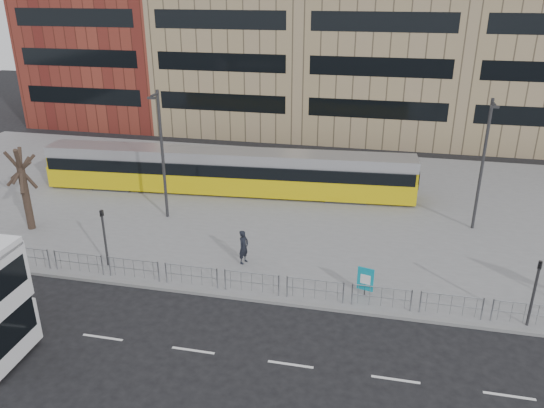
% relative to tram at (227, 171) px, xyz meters
% --- Properties ---
extents(ground, '(120.00, 120.00, 0.00)m').
position_rel_tram_xyz_m(ground, '(5.60, -12.92, -1.66)').
color(ground, black).
rests_on(ground, ground).
extents(plaza, '(64.00, 24.00, 0.15)m').
position_rel_tram_xyz_m(plaza, '(5.60, -0.92, -1.59)').
color(plaza, slate).
rests_on(plaza, ground).
extents(kerb, '(64.00, 0.25, 0.17)m').
position_rel_tram_xyz_m(kerb, '(5.60, -12.87, -1.59)').
color(kerb, gray).
rests_on(kerb, ground).
extents(pedestrian_barrier, '(32.07, 0.07, 1.10)m').
position_rel_tram_xyz_m(pedestrian_barrier, '(7.60, -12.42, -0.68)').
color(pedestrian_barrier, '#999BA1').
rests_on(pedestrian_barrier, plaza).
extents(road_markings, '(62.00, 0.12, 0.01)m').
position_rel_tram_xyz_m(road_markings, '(6.60, -16.92, -1.66)').
color(road_markings, white).
rests_on(road_markings, ground).
extents(tram, '(25.67, 4.30, 3.01)m').
position_rel_tram_xyz_m(tram, '(0.00, 0.00, 0.00)').
color(tram, '#D5B90B').
rests_on(tram, plaza).
extents(ad_panel, '(0.77, 0.24, 1.45)m').
position_rel_tram_xyz_m(ad_panel, '(10.13, -11.53, -0.66)').
color(ad_panel, '#2D2D30').
rests_on(ad_panel, plaza).
extents(pedestrian, '(0.65, 0.78, 1.83)m').
position_rel_tram_xyz_m(pedestrian, '(3.78, -9.68, -0.59)').
color(pedestrian, black).
rests_on(pedestrian, plaza).
extents(traffic_light_west, '(0.17, 0.20, 3.10)m').
position_rel_tram_xyz_m(traffic_light_west, '(-3.06, -11.44, 0.46)').
color(traffic_light_west, '#2D2D30').
rests_on(traffic_light_west, plaza).
extents(traffic_light_east, '(0.22, 0.24, 3.10)m').
position_rel_tram_xyz_m(traffic_light_east, '(17.09, -12.42, 0.46)').
color(traffic_light_east, '#2D2D30').
rests_on(traffic_light_east, plaza).
extents(lamp_post_west, '(0.45, 1.04, 7.93)m').
position_rel_tram_xyz_m(lamp_post_west, '(-2.47, -5.01, 2.82)').
color(lamp_post_west, '#2D2D30').
rests_on(lamp_post_west, plaza).
extents(lamp_post_east, '(0.45, 1.04, 7.79)m').
position_rel_tram_xyz_m(lamp_post_east, '(16.05, -2.69, 2.75)').
color(lamp_post_east, '#2D2D30').
rests_on(lamp_post_east, plaza).
extents(bare_tree, '(4.51, 4.51, 7.24)m').
position_rel_tram_xyz_m(bare_tree, '(-9.75, -8.30, 3.67)').
color(bare_tree, '#2D2119').
rests_on(bare_tree, plaza).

